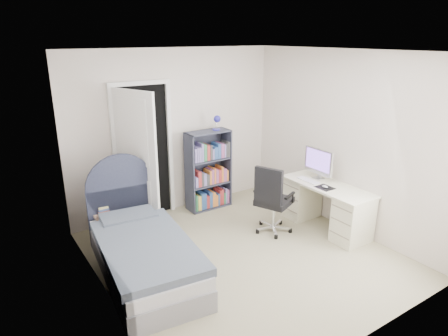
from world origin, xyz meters
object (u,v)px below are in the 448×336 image
nightstand (105,217)px  desk (326,204)px  bookcase (209,173)px  floor_lamp (136,185)px  office_chair (272,197)px  bed (143,251)px

nightstand → desk: bearing=-26.0°
bookcase → floor_lamp: bearing=173.4°
floor_lamp → office_chair: bearing=-44.6°
floor_lamp → office_chair: floor_lamp is taller
floor_lamp → desk: floor_lamp is taller
floor_lamp → desk: 2.76m
desk → office_chair: bearing=158.1°
desk → bed: bearing=171.9°
desk → office_chair: 0.84m
bookcase → desk: bookcase is taller
bookcase → office_chair: bookcase is taller
nightstand → floor_lamp: 0.72m
nightstand → desk: size_ratio=0.40×
floor_lamp → desk: (2.17, -1.69, -0.21)m
bed → floor_lamp: 1.43m
desk → nightstand: bearing=154.0°
floor_lamp → desk: bearing=-38.0°
bed → office_chair: bed is taller
bookcase → office_chair: (0.25, -1.26, -0.04)m
bed → floor_lamp: (0.47, 1.32, 0.30)m
nightstand → bookcase: bookcase is taller
floor_lamp → bookcase: bookcase is taller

